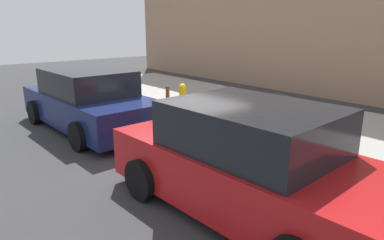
{
  "coord_description": "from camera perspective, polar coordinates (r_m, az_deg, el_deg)",
  "views": [
    {
      "loc": [
        -6.67,
        5.29,
        2.58
      ],
      "look_at": [
        -1.04,
        0.62,
        0.58
      ],
      "focal_mm": 32.14,
      "sensor_mm": 36.0,
      "label": 1
    }
  ],
  "objects": [
    {
      "name": "suitcase_olive_6",
      "position": [
        9.43,
        1.22,
        2.27
      ],
      "size": [
        0.4,
        0.24,
        0.68
      ],
      "color": "#59601E",
      "rests_on": "sidewalk_curb"
    },
    {
      "name": "parked_car_navy_1",
      "position": [
        9.21,
        -16.76,
        3.01
      ],
      "size": [
        4.61,
        2.18,
        1.53
      ],
      "color": "#141E4C",
      "rests_on": "ground_plane"
    },
    {
      "name": "suitcase_red_0",
      "position": [
        7.41,
        17.5,
        -2.43
      ],
      "size": [
        0.42,
        0.26,
        0.78
      ],
      "color": "red",
      "rests_on": "sidewalk_curb"
    },
    {
      "name": "suitcase_teal_3",
      "position": [
        8.27,
        8.38,
        0.59
      ],
      "size": [
        0.36,
        0.24,
        1.02
      ],
      "color": "#0F606B",
      "rests_on": "sidewalk_curb"
    },
    {
      "name": "suitcase_black_5",
      "position": [
        9.04,
        3.26,
        1.33
      ],
      "size": [
        0.46,
        0.26,
        0.58
      ],
      "color": "black",
      "rests_on": "sidewalk_curb"
    },
    {
      "name": "parked_car_red_0",
      "position": [
        4.88,
        9.51,
        -7.07
      ],
      "size": [
        4.36,
        2.2,
        1.58
      ],
      "color": "#AD1619",
      "rests_on": "ground_plane"
    },
    {
      "name": "bollard_post",
      "position": [
        10.33,
        -4.06,
        3.66
      ],
      "size": [
        0.12,
        0.12,
        0.72
      ],
      "primitive_type": "cylinder",
      "color": "brown",
      "rests_on": "sidewalk_curb"
    },
    {
      "name": "suitcase_navy_1",
      "position": [
        7.72,
        14.36,
        -0.83
      ],
      "size": [
        0.49,
        0.27,
        1.05
      ],
      "color": "navy",
      "rests_on": "sidewalk_curb"
    },
    {
      "name": "ground_plane",
      "position": [
        8.9,
        -1.17,
        -1.55
      ],
      "size": [
        40.0,
        40.0,
        0.0
      ],
      "primitive_type": "plane",
      "color": "#333335"
    },
    {
      "name": "suitcase_maroon_2",
      "position": [
        7.96,
        10.77,
        -0.36
      ],
      "size": [
        0.39,
        0.27,
        0.71
      ],
      "color": "maroon",
      "rests_on": "sidewalk_curb"
    },
    {
      "name": "sidewalk_curb",
      "position": [
        10.56,
        9.51,
        1.34
      ],
      "size": [
        18.0,
        5.0,
        0.14
      ],
      "primitive_type": "cube",
      "color": "#9E9B93",
      "rests_on": "ground_plane"
    },
    {
      "name": "suitcase_silver_4",
      "position": [
        8.66,
        6.11,
        1.32
      ],
      "size": [
        0.47,
        0.23,
        1.03
      ],
      "color": "#9EA0A8",
      "rests_on": "sidewalk_curb"
    },
    {
      "name": "fire_hydrant",
      "position": [
        9.98,
        -1.57,
        3.77
      ],
      "size": [
        0.39,
        0.21,
        0.85
      ],
      "color": "#D89E0C",
      "rests_on": "sidewalk_curb"
    }
  ]
}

